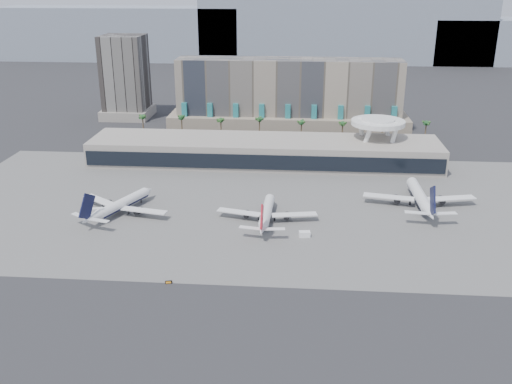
# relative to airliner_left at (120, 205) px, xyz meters

# --- Properties ---
(ground) EXTENTS (900.00, 900.00, 0.00)m
(ground) POSITION_rel_airliner_left_xyz_m (51.57, -41.87, -3.61)
(ground) COLOR #232326
(ground) RESTS_ON ground
(apron_pad) EXTENTS (260.00, 130.00, 0.06)m
(apron_pad) POSITION_rel_airliner_left_xyz_m (51.57, 13.13, -3.58)
(apron_pad) COLOR #5B5B59
(apron_pad) RESTS_ON ground
(mountain_ridge) EXTENTS (680.00, 60.00, 70.00)m
(mountain_ridge) POSITION_rel_airliner_left_xyz_m (79.45, 428.13, 26.27)
(mountain_ridge) COLOR gray
(mountain_ridge) RESTS_ON ground
(hotel) EXTENTS (140.00, 30.00, 42.00)m
(hotel) POSITION_rel_airliner_left_xyz_m (61.57, 132.55, 13.19)
(hotel) COLOR gray
(hotel) RESTS_ON ground
(office_tower) EXTENTS (30.00, 30.00, 52.00)m
(office_tower) POSITION_rel_airliner_left_xyz_m (-43.43, 158.13, 19.32)
(office_tower) COLOR black
(office_tower) RESTS_ON ground
(terminal) EXTENTS (170.00, 32.50, 14.50)m
(terminal) POSITION_rel_airliner_left_xyz_m (51.57, 67.97, 2.90)
(terminal) COLOR #B2A99C
(terminal) RESTS_ON ground
(saucer_structure) EXTENTS (26.00, 26.00, 21.89)m
(saucer_structure) POSITION_rel_airliner_left_xyz_m (106.57, 74.13, 14.84)
(saucer_structure) COLOR white
(saucer_structure) RESTS_ON ground
(palm_row) EXTENTS (157.80, 2.80, 13.10)m
(palm_row) POSITION_rel_airliner_left_xyz_m (58.57, 103.13, 6.88)
(palm_row) COLOR brown
(palm_row) RESTS_ON ground
(airliner_left) EXTENTS (37.79, 38.92, 14.33)m
(airliner_left) POSITION_rel_airliner_left_xyz_m (0.00, 0.00, 0.00)
(airliner_left) COLOR white
(airliner_left) RESTS_ON ground
(airliner_centre) EXTENTS (38.45, 39.60, 13.67)m
(airliner_centre) POSITION_rel_airliner_left_xyz_m (57.12, -3.07, -0.17)
(airliner_centre) COLOR white
(airliner_centre) RESTS_ON ground
(airliner_right) EXTENTS (45.17, 46.47, 16.05)m
(airliner_right) POSITION_rel_airliner_left_xyz_m (117.58, 16.66, 0.43)
(airliner_right) COLOR white
(airliner_right) RESTS_ON ground
(service_vehicle_a) EXTENTS (4.77, 3.34, 2.11)m
(service_vehicle_a) POSITION_rel_airliner_left_xyz_m (-9.20, -0.74, -2.56)
(service_vehicle_a) COLOR silver
(service_vehicle_a) RESTS_ON ground
(service_vehicle_b) EXTENTS (4.17, 2.69, 2.03)m
(service_vehicle_b) POSITION_rel_airliner_left_xyz_m (71.53, -15.83, -2.60)
(service_vehicle_b) COLOR white
(service_vehicle_b) RESTS_ON ground
(taxiway_sign) EXTENTS (2.16, 0.75, 0.98)m
(taxiway_sign) POSITION_rel_airliner_left_xyz_m (30.66, -52.12, -3.13)
(taxiway_sign) COLOR black
(taxiway_sign) RESTS_ON ground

